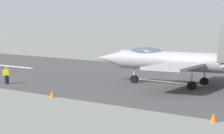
{
  "coord_description": "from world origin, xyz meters",
  "views": [
    {
      "loc": [
        -25.95,
        39.2,
        6.13
      ],
      "look_at": [
        -0.15,
        9.1,
        2.2
      ],
      "focal_mm": 79.37,
      "sensor_mm": 36.0,
      "label": 1
    }
  ],
  "objects_px": {
    "fighter_jet": "(181,61)",
    "marker_cone_near": "(214,118)",
    "marker_cone_mid": "(52,94)",
    "crew_person": "(7,75)"
  },
  "relations": [
    {
      "from": "fighter_jet",
      "to": "marker_cone_near",
      "type": "relative_size",
      "value": 29.93
    },
    {
      "from": "fighter_jet",
      "to": "crew_person",
      "type": "distance_m",
      "value": 16.19
    },
    {
      "from": "fighter_jet",
      "to": "marker_cone_near",
      "type": "distance_m",
      "value": 15.47
    },
    {
      "from": "fighter_jet",
      "to": "marker_cone_near",
      "type": "xyz_separation_m",
      "value": [
        -9.82,
        11.77,
        -2.07
      ]
    },
    {
      "from": "fighter_jet",
      "to": "marker_cone_mid",
      "type": "relative_size",
      "value": 29.93
    },
    {
      "from": "marker_cone_near",
      "to": "marker_cone_mid",
      "type": "height_order",
      "value": "same"
    },
    {
      "from": "crew_person",
      "to": "marker_cone_near",
      "type": "distance_m",
      "value": 23.23
    },
    {
      "from": "crew_person",
      "to": "marker_cone_mid",
      "type": "distance_m",
      "value": 9.45
    },
    {
      "from": "fighter_jet",
      "to": "crew_person",
      "type": "xyz_separation_m",
      "value": [
        13.26,
        9.17,
        -1.51
      ]
    },
    {
      "from": "marker_cone_mid",
      "to": "crew_person",
      "type": "bearing_deg",
      "value": -15.98
    }
  ]
}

